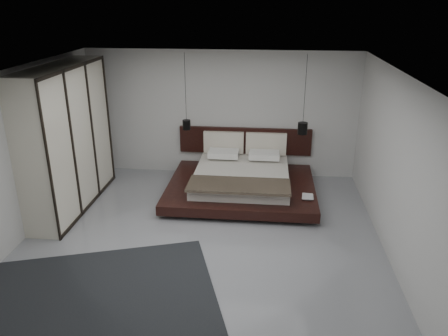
# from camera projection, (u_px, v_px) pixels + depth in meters

# --- Properties ---
(floor) EXTENTS (6.00, 6.00, 0.00)m
(floor) POSITION_uv_depth(u_px,v_px,m) (202.00, 238.00, 7.45)
(floor) COLOR gray
(floor) RESTS_ON ground
(ceiling) EXTENTS (6.00, 6.00, 0.00)m
(ceiling) POSITION_uv_depth(u_px,v_px,m) (199.00, 72.00, 6.43)
(ceiling) COLOR white
(ceiling) RESTS_ON wall_back
(wall_back) EXTENTS (6.00, 0.00, 6.00)m
(wall_back) POSITION_uv_depth(u_px,v_px,m) (221.00, 114.00, 9.72)
(wall_back) COLOR beige
(wall_back) RESTS_ON floor
(wall_front) EXTENTS (6.00, 0.00, 6.00)m
(wall_front) POSITION_uv_depth(u_px,v_px,m) (153.00, 270.00, 4.16)
(wall_front) COLOR beige
(wall_front) RESTS_ON floor
(wall_left) EXTENTS (0.00, 6.00, 6.00)m
(wall_left) POSITION_uv_depth(u_px,v_px,m) (22.00, 154.00, 7.23)
(wall_left) COLOR beige
(wall_left) RESTS_ON floor
(wall_right) EXTENTS (0.00, 6.00, 6.00)m
(wall_right) POSITION_uv_depth(u_px,v_px,m) (395.00, 168.00, 6.65)
(wall_right) COLOR beige
(wall_right) RESTS_ON floor
(lattice_screen) EXTENTS (0.05, 0.90, 2.60)m
(lattice_screen) POSITION_uv_depth(u_px,v_px,m) (84.00, 121.00, 9.53)
(lattice_screen) COLOR black
(lattice_screen) RESTS_ON floor
(bed) EXTENTS (2.96, 2.47, 1.11)m
(bed) POSITION_uv_depth(u_px,v_px,m) (242.00, 180.00, 9.05)
(bed) COLOR black
(bed) RESTS_ON floor
(book_lower) EXTENTS (0.20, 0.27, 0.02)m
(book_lower) POSITION_uv_depth(u_px,v_px,m) (303.00, 197.00, 8.31)
(book_lower) COLOR #99724C
(book_lower) RESTS_ON bed
(book_upper) EXTENTS (0.23, 0.30, 0.02)m
(book_upper) POSITION_uv_depth(u_px,v_px,m) (302.00, 196.00, 8.27)
(book_upper) COLOR #99724C
(book_upper) RESTS_ON book_lower
(pendant_left) EXTENTS (0.17, 0.17, 1.60)m
(pendant_left) POSITION_uv_depth(u_px,v_px,m) (187.00, 124.00, 9.24)
(pendant_left) COLOR black
(pendant_left) RESTS_ON ceiling
(pendant_right) EXTENTS (0.20, 0.20, 1.62)m
(pendant_right) POSITION_uv_depth(u_px,v_px,m) (303.00, 128.00, 9.01)
(pendant_right) COLOR black
(pendant_right) RESTS_ON ceiling
(wardrobe) EXTENTS (0.65, 2.77, 2.72)m
(wardrobe) POSITION_uv_depth(u_px,v_px,m) (67.00, 139.00, 8.17)
(wardrobe) COLOR beige
(wardrobe) RESTS_ON floor
(rug) EXTENTS (3.72, 3.14, 0.01)m
(rug) POSITION_uv_depth(u_px,v_px,m) (98.00, 296.00, 5.99)
(rug) COLOR black
(rug) RESTS_ON floor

